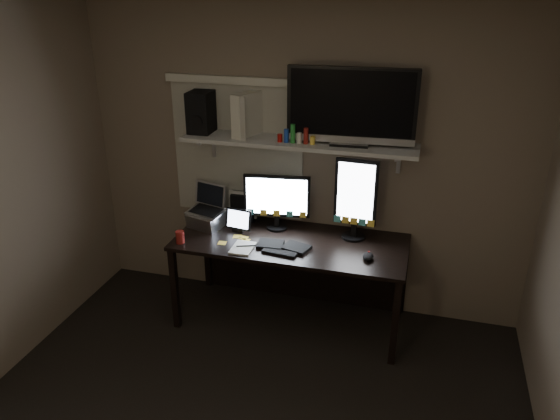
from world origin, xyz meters
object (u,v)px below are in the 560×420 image
(laptop, at_px, (206,208))
(speaker, at_px, (201,112))
(desk, at_px, (294,253))
(monitor_landscape, at_px, (277,202))
(mouse, at_px, (368,256))
(keyboard, at_px, (283,246))
(cup, at_px, (180,237))
(tv, at_px, (351,107))
(monitor_portrait, at_px, (356,199))
(game_console, at_px, (247,114))
(tablet, at_px, (239,220))

(laptop, relative_size, speaker, 1.04)
(desk, height_order, monitor_landscape, monitor_landscape)
(laptop, bearing_deg, mouse, 6.52)
(speaker, bearing_deg, laptop, -68.66)
(desk, relative_size, keyboard, 4.44)
(desk, bearing_deg, monitor_landscape, 158.66)
(cup, relative_size, tv, 0.10)
(laptop, bearing_deg, speaker, 127.22)
(monitor_landscape, distance_m, cup, 0.81)
(monitor_landscape, relative_size, cup, 5.47)
(monitor_portrait, relative_size, cup, 6.76)
(desk, height_order, game_console, game_console)
(cup, height_order, game_console, game_console)
(keyboard, distance_m, tablet, 0.47)
(monitor_portrait, height_order, mouse, monitor_portrait)
(monitor_landscape, distance_m, mouse, 0.87)
(monitor_portrait, bearing_deg, desk, -168.85)
(laptop, bearing_deg, desk, 19.56)
(speaker, bearing_deg, mouse, -15.25)
(laptop, relative_size, game_console, 1.00)
(mouse, distance_m, tablet, 1.08)
(laptop, xyz_separation_m, tv, (1.12, 0.14, 0.86))
(desk, relative_size, speaker, 5.56)
(monitor_portrait, bearing_deg, laptop, -170.79)
(mouse, xyz_separation_m, speaker, (-1.41, 0.37, 0.89))
(desk, height_order, cup, cup)
(mouse, height_order, game_console, game_console)
(mouse, distance_m, cup, 1.44)
(mouse, bearing_deg, laptop, 166.96)
(monitor_portrait, relative_size, tablet, 2.99)
(tv, distance_m, speaker, 1.19)
(game_console, relative_size, speaker, 1.04)
(laptop, bearing_deg, keyboard, -0.42)
(tablet, xyz_separation_m, laptop, (-0.28, 0.01, 0.07))
(tablet, relative_size, laptop, 0.66)
(mouse, bearing_deg, cup, -179.39)
(monitor_landscape, xyz_separation_m, laptop, (-0.56, -0.12, -0.07))
(monitor_landscape, relative_size, speaker, 1.64)
(monitor_portrait, distance_m, tablet, 0.95)
(monitor_portrait, bearing_deg, keyboard, -143.69)
(monitor_landscape, distance_m, tablet, 0.34)
(monitor_landscape, distance_m, speaker, 0.93)
(tablet, height_order, speaker, speaker)
(monitor_portrait, relative_size, keyboard, 1.62)
(monitor_landscape, xyz_separation_m, cup, (-0.65, -0.45, -0.18))
(monitor_portrait, distance_m, laptop, 1.21)
(speaker, bearing_deg, game_console, -0.63)
(tablet, bearing_deg, laptop, -174.05)
(monitor_landscape, height_order, mouse, monitor_landscape)
(monitor_landscape, distance_m, monitor_portrait, 0.63)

